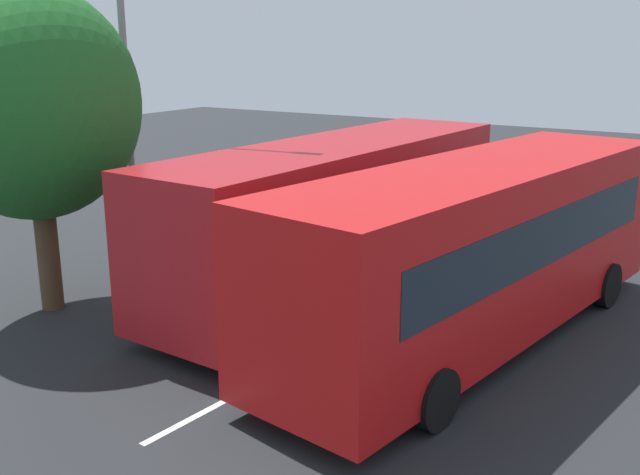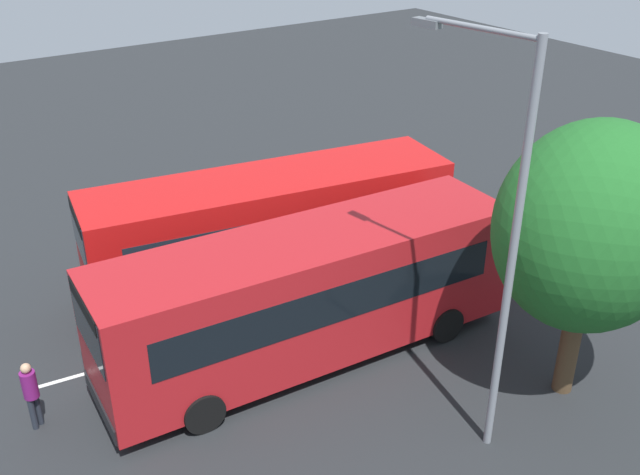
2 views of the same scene
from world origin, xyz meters
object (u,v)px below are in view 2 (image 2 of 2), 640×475
at_px(bus_center_left, 308,293).
at_px(pedestrian, 31,390).
at_px(bus_far_left, 270,226).
at_px(depot_tree, 592,228).
at_px(street_lamp, 503,231).

bearing_deg(bus_center_left, pedestrian, -6.40).
distance_m(bus_far_left, depot_tree, 8.78).
relative_size(bus_center_left, street_lamp, 1.23).
bearing_deg(bus_far_left, street_lamp, 101.74).
bearing_deg(depot_tree, street_lamp, 0.23).
relative_size(bus_far_left, depot_tree, 1.64).
height_order(bus_center_left, pedestrian, bus_center_left).
xyz_separation_m(bus_far_left, pedestrian, (7.27, 2.42, -0.81)).
relative_size(bus_center_left, pedestrian, 6.33).
relative_size(bus_far_left, bus_center_left, 1.01).
xyz_separation_m(pedestrian, street_lamp, (-7.58, 5.50, 3.86)).
distance_m(pedestrian, depot_tree, 12.08).
distance_m(pedestrian, street_lamp, 10.13).
distance_m(bus_center_left, street_lamp, 5.51).
relative_size(bus_far_left, pedestrian, 6.40).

